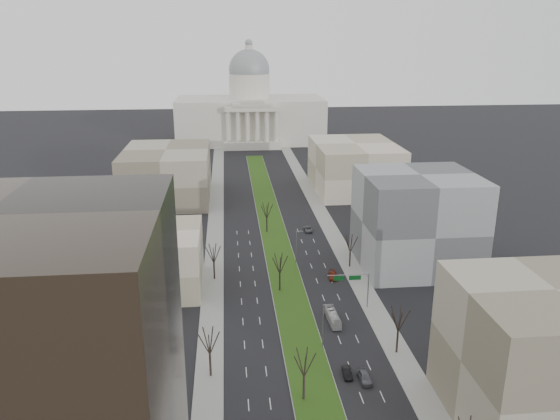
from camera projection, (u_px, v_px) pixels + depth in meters
ground at (273, 232)px, 164.79m from camera, size 600.00×600.00×0.00m
median at (274, 233)px, 163.80m from camera, size 8.00×222.03×0.20m
sidewalk_left at (214, 267)px, 139.44m from camera, size 5.00×330.00×0.15m
sidewalk_right at (348, 262)px, 142.70m from camera, size 5.00×330.00×0.15m
capitol at (250, 112)px, 301.65m from camera, size 80.00×46.00×55.00m
building_glass_tower at (12, 392)px, 58.56m from camera, size 34.00×30.00×40.00m
building_beige_left at (145, 260)px, 126.40m from camera, size 26.00×22.00×14.00m
building_tan_right at (545, 356)px, 81.10m from camera, size 26.00×24.00×22.00m
building_grey_right at (417, 221)px, 137.77m from camera, size 28.00×26.00×24.00m
building_far_left at (167, 174)px, 196.71m from camera, size 30.00×40.00×18.00m
building_far_right at (354, 167)px, 207.99m from camera, size 30.00×40.00×18.00m
tree_left_mid at (209, 341)px, 92.80m from camera, size 5.40×5.40×9.72m
tree_left_far at (213, 253)px, 130.77m from camera, size 5.28×5.28×9.50m
tree_right_mid at (399, 319)px, 99.76m from camera, size 5.52×5.52×9.94m
tree_right_far at (351, 243)px, 137.87m from camera, size 5.04×5.04×9.07m
tree_median_a at (304, 362)px, 86.63m from camera, size 5.40×5.40×9.72m
tree_median_b at (280, 263)px, 124.56m from camera, size 5.40×5.40×9.72m
tree_median_c at (267, 210)px, 162.48m from camera, size 5.40×5.40×9.72m
streetlamp_median_b at (323, 325)px, 102.06m from camera, size 1.90×0.20×9.16m
streetlamp_median_c at (296, 247)px, 139.98m from camera, size 1.90×0.20×9.16m
mast_arm_signs at (356, 282)px, 116.82m from camera, size 9.12×0.24×8.09m
car_grey_near at (365, 377)px, 93.40m from camera, size 1.95×4.67×1.58m
car_black at (347, 372)px, 94.86m from camera, size 1.62×4.09×1.32m
car_red at (333, 275)px, 133.18m from camera, size 2.57×5.03×1.40m
car_grey_far at (308, 229)px, 165.13m from camera, size 2.26×4.90×1.36m
box_van at (333, 317)px, 112.45m from camera, size 2.17×7.92×2.19m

